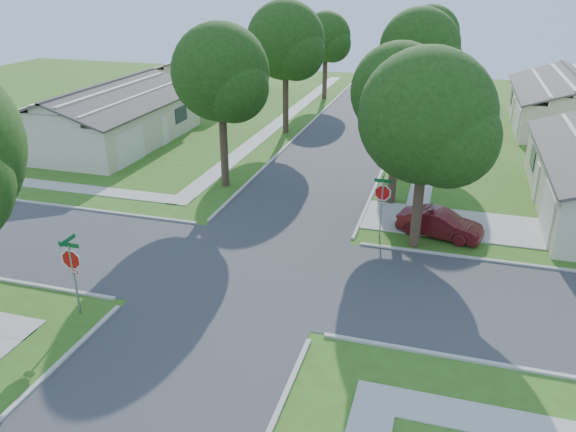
% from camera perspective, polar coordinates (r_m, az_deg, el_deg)
% --- Properties ---
extents(ground, '(100.00, 100.00, 0.00)m').
position_cam_1_polar(ground, '(23.16, -4.00, -5.47)').
color(ground, '#3A5C19').
rests_on(ground, ground).
extents(road_ns, '(7.00, 100.00, 0.02)m').
position_cam_1_polar(road_ns, '(23.15, -4.00, -5.46)').
color(road_ns, '#333335').
rests_on(road_ns, ground).
extents(sidewalk_ne, '(1.20, 40.00, 0.04)m').
position_cam_1_polar(sidewalk_ne, '(46.31, 14.67, 8.78)').
color(sidewalk_ne, '#9E9B91').
rests_on(sidewalk_ne, ground).
extents(sidewalk_nw, '(1.20, 40.00, 0.04)m').
position_cam_1_polar(sidewalk_nw, '(48.18, -0.13, 10.09)').
color(sidewalk_nw, '#9E9B91').
rests_on(sidewalk_nw, ground).
extents(driveway, '(8.80, 3.60, 0.05)m').
position_cam_1_polar(driveway, '(28.33, 16.35, -0.72)').
color(driveway, '#9E9B91').
rests_on(driveway, ground).
extents(stop_sign_sw, '(1.05, 0.80, 2.98)m').
position_cam_1_polar(stop_sign_sw, '(20.72, -21.13, -4.46)').
color(stop_sign_sw, gray).
rests_on(stop_sign_sw, ground).
extents(stop_sign_ne, '(1.05, 0.80, 2.98)m').
position_cam_1_polar(stop_sign_ne, '(25.47, 9.56, 2.08)').
color(stop_sign_ne, gray).
rests_on(stop_sign_ne, ground).
extents(tree_e_near, '(4.97, 4.80, 8.28)m').
position_cam_1_polar(tree_e_near, '(28.59, 11.33, 11.86)').
color(tree_e_near, '#38281C').
rests_on(tree_e_near, ground).
extents(tree_e_mid, '(5.59, 5.40, 9.21)m').
position_cam_1_polar(tree_e_mid, '(40.32, 13.26, 15.87)').
color(tree_e_mid, '#38281C').
rests_on(tree_e_mid, ground).
extents(tree_e_far, '(5.17, 5.00, 8.72)m').
position_cam_1_polar(tree_e_far, '(53.25, 14.30, 17.20)').
color(tree_e_far, '#38281C').
rests_on(tree_e_far, ground).
extents(tree_w_near, '(5.38, 5.20, 8.97)m').
position_cam_1_polar(tree_w_near, '(30.79, -6.76, 13.85)').
color(tree_w_near, '#38281C').
rests_on(tree_w_near, ground).
extents(tree_w_mid, '(5.80, 5.60, 9.56)m').
position_cam_1_polar(tree_w_mid, '(41.93, -0.17, 17.06)').
color(tree_w_mid, '#38281C').
rests_on(tree_w_mid, ground).
extents(tree_w_far, '(4.76, 4.60, 8.04)m').
position_cam_1_polar(tree_w_far, '(54.55, 3.91, 17.47)').
color(tree_w_far, '#38281C').
rests_on(tree_w_far, ground).
extents(tree_ne_corner, '(5.80, 5.60, 8.66)m').
position_cam_1_polar(tree_ne_corner, '(23.82, 13.98, 9.21)').
color(tree_ne_corner, '#38281C').
rests_on(tree_ne_corner, ground).
extents(house_ne_far, '(8.42, 13.60, 4.23)m').
position_cam_1_polar(house_ne_far, '(49.67, 26.62, 9.82)').
color(house_ne_far, '#C3B79A').
rests_on(house_ne_far, ground).
extents(house_nw_near, '(8.42, 13.60, 4.23)m').
position_cam_1_polar(house_nw_near, '(42.25, -17.74, 9.16)').
color(house_nw_near, '#C3B79A').
rests_on(house_nw_near, ground).
extents(house_nw_far, '(8.42, 13.60, 4.23)m').
position_cam_1_polar(house_nw_far, '(56.81, -8.22, 13.46)').
color(house_nw_far, '#C3B79A').
rests_on(house_nw_far, ground).
extents(car_driveway, '(4.02, 2.21, 1.26)m').
position_cam_1_polar(car_driveway, '(26.61, 15.16, -0.75)').
color(car_driveway, '#541115').
rests_on(car_driveway, ground).
extents(car_curb_east, '(1.97, 4.26, 1.41)m').
position_cam_1_polar(car_curb_east, '(48.35, 11.41, 10.52)').
color(car_curb_east, black).
rests_on(car_curb_east, ground).
extents(car_curb_west, '(2.04, 4.21, 1.18)m').
position_cam_1_polar(car_curb_west, '(60.70, 8.39, 13.20)').
color(car_curb_west, black).
rests_on(car_curb_west, ground).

